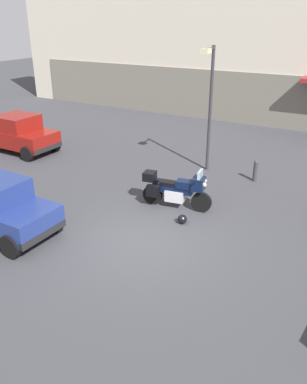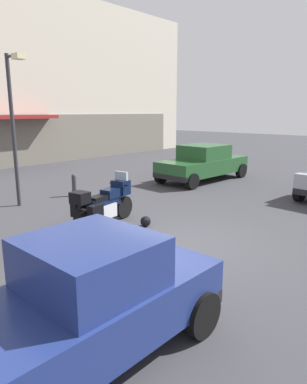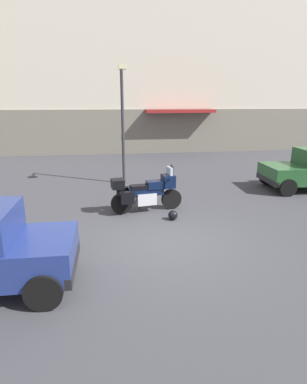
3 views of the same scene
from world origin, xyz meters
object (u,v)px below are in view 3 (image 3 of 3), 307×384
object	(u,v)px
motorcycle	(146,192)
helmet	(173,215)
streetlamp_curbside	(123,114)
bollard_curbside	(172,173)

from	to	relation	value
motorcycle	helmet	world-z (taller)	motorcycle
helmet	streetlamp_curbside	bearing A→B (deg)	104.48
bollard_curbside	helmet	bearing A→B (deg)	-101.42
motorcycle	bollard_curbside	xyz separation A→B (m)	(1.55, 3.43, -0.19)
bollard_curbside	streetlamp_curbside	bearing A→B (deg)	177.41
streetlamp_curbside	motorcycle	bearing A→B (deg)	-82.77
streetlamp_curbside	bollard_curbside	xyz separation A→B (m)	(2.00, -0.09, -2.42)
motorcycle	bollard_curbside	distance (m)	3.77
streetlamp_curbside	bollard_curbside	world-z (taller)	streetlamp_curbside
motorcycle	bollard_curbside	world-z (taller)	motorcycle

